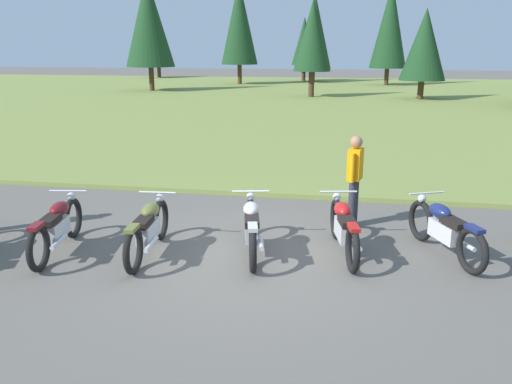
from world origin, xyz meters
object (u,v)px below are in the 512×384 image
at_px(motorcycle_silver, 252,227).
at_px(motorcycle_red, 344,227).
at_px(rider_in_hivis_vest, 355,176).
at_px(motorcycle_maroon, 57,226).
at_px(motorcycle_olive, 148,228).
at_px(motorcycle_navy, 444,229).

height_order(motorcycle_silver, motorcycle_red, same).
bearing_deg(rider_in_hivis_vest, motorcycle_maroon, -155.19).
bearing_deg(motorcycle_silver, motorcycle_maroon, -170.38).
bearing_deg(motorcycle_silver, rider_in_hivis_vest, 45.74).
height_order(motorcycle_maroon, motorcycle_red, same).
bearing_deg(motorcycle_silver, motorcycle_red, 9.50).
xyz_separation_m(motorcycle_maroon, motorcycle_olive, (1.46, 0.17, 0.00)).
bearing_deg(motorcycle_navy, motorcycle_silver, -171.48).
xyz_separation_m(motorcycle_silver, motorcycle_red, (1.44, 0.24, 0.00)).
distance_m(motorcycle_olive, motorcycle_navy, 4.64).
bearing_deg(motorcycle_maroon, motorcycle_olive, 6.58).
bearing_deg(motorcycle_red, motorcycle_navy, 7.60).
bearing_deg(motorcycle_navy, motorcycle_maroon, -170.93).
bearing_deg(motorcycle_silver, motorcycle_navy, 8.52).
distance_m(motorcycle_maroon, motorcycle_navy, 6.11).
bearing_deg(motorcycle_olive, motorcycle_maroon, -173.42).
height_order(motorcycle_red, rider_in_hivis_vest, rider_in_hivis_vest).
bearing_deg(rider_in_hivis_vest, motorcycle_navy, -39.96).
relative_size(motorcycle_silver, motorcycle_red, 1.00).
relative_size(motorcycle_maroon, motorcycle_navy, 1.06).
bearing_deg(motorcycle_red, rider_in_hivis_vest, 83.91).
distance_m(motorcycle_maroon, rider_in_hivis_vest, 5.13).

